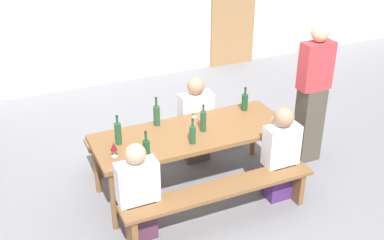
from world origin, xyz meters
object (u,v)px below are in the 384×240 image
(wine_bottle_0, at_px, (118,133))
(wine_glass_0, at_px, (272,120))
(standing_host, at_px, (312,97))
(wooden_door, at_px, (233,11))
(wine_bottle_5, at_px, (203,121))
(bench_near, at_px, (220,195))
(wine_bottle_3, at_px, (245,102))
(wine_bottle_4, at_px, (146,149))
(tasting_table, at_px, (192,137))
(seated_guest_near_1, at_px, (280,156))
(seated_guest_far_0, at_px, (196,122))
(wine_bottle_2, at_px, (157,115))
(bench_far, at_px, (169,134))
(seated_guest_near_0, at_px, (138,195))
(wine_glass_2, at_px, (195,109))
(wine_glass_1, at_px, (114,147))
(wine_bottle_1, at_px, (193,134))

(wine_bottle_0, relative_size, wine_glass_0, 1.87)
(standing_host, bearing_deg, wine_bottle_0, -2.02)
(wooden_door, xyz_separation_m, wine_bottle_5, (-2.27, -3.50, -0.17))
(bench_near, relative_size, wine_bottle_3, 7.12)
(wine_bottle_4, bearing_deg, wine_bottle_5, 20.79)
(wooden_door, relative_size, tasting_table, 0.94)
(seated_guest_near_1, bearing_deg, seated_guest_far_0, 24.60)
(wine_bottle_2, distance_m, wine_glass_0, 1.32)
(wooden_door, xyz_separation_m, bench_near, (-2.40, -4.19, -0.69))
(tasting_table, xyz_separation_m, wine_bottle_4, (-0.65, -0.32, 0.19))
(bench_far, distance_m, wine_glass_0, 1.45)
(wine_bottle_3, relative_size, wine_bottle_5, 0.92)
(bench_far, xyz_separation_m, seated_guest_near_1, (0.83, -1.29, 0.19))
(seated_guest_near_0, xyz_separation_m, seated_guest_far_0, (1.15, 1.14, 0.03))
(seated_guest_near_0, bearing_deg, wine_glass_2, -48.99)
(wooden_door, relative_size, bench_near, 0.98)
(wine_bottle_0, bearing_deg, bench_far, 37.57)
(wooden_door, distance_m, seated_guest_near_1, 4.36)
(tasting_table, height_order, bench_near, tasting_table)
(wine_bottle_3, bearing_deg, wine_glass_1, -167.06)
(wine_bottle_0, distance_m, seated_guest_far_0, 1.28)
(wooden_door, bearing_deg, wine_glass_2, -125.11)
(bench_near, relative_size, wine_bottle_4, 6.80)
(wine_bottle_1, bearing_deg, standing_host, 7.49)
(wooden_door, bearing_deg, wine_bottle_1, -123.97)
(tasting_table, relative_size, wine_bottle_5, 6.88)
(wine_glass_2, bearing_deg, wooden_door, 54.89)
(bench_far, xyz_separation_m, wine_bottle_4, (-0.65, -1.04, 0.50))
(wine_bottle_0, height_order, seated_guest_near_0, wine_bottle_0)
(bench_far, bearing_deg, wine_bottle_0, -142.43)
(wine_bottle_3, relative_size, standing_host, 0.17)
(wine_bottle_0, height_order, standing_host, standing_host)
(wine_glass_0, relative_size, standing_host, 0.10)
(standing_host, bearing_deg, wine_glass_0, 22.90)
(wine_bottle_1, distance_m, standing_host, 1.74)
(wine_bottle_4, height_order, wine_bottle_5, wine_bottle_5)
(bench_near, height_order, bench_far, same)
(wine_bottle_2, height_order, wine_bottle_3, wine_bottle_2)
(wine_bottle_1, bearing_deg, wine_bottle_3, 27.68)
(wine_bottle_2, bearing_deg, wine_bottle_0, -155.69)
(wine_bottle_1, bearing_deg, seated_guest_far_0, 63.30)
(wooden_door, xyz_separation_m, tasting_table, (-2.40, -3.47, -0.37))
(tasting_table, distance_m, wine_glass_2, 0.41)
(standing_host, bearing_deg, tasting_table, -0.20)
(wooden_door, relative_size, wine_glass_2, 14.01)
(wine_bottle_0, distance_m, wine_bottle_4, 0.44)
(wine_bottle_3, xyz_separation_m, wine_glass_1, (-1.76, -0.40, 0.00))
(wooden_door, bearing_deg, wine_glass_0, -112.24)
(seated_guest_far_0, bearing_deg, wooden_door, 144.21)
(wine_bottle_0, height_order, seated_guest_near_1, seated_guest_near_1)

